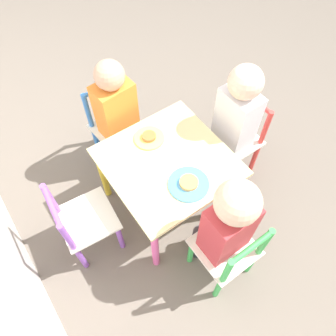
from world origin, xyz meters
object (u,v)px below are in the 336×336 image
at_px(child_front, 235,118).
at_px(child_right, 118,111).
at_px(chair_green, 228,252).
at_px(chair_red, 236,139).
at_px(plate_right, 149,138).
at_px(chair_purple, 83,222).
at_px(child_left, 226,223).
at_px(kids_table, 168,168).
at_px(plate_left, 189,184).
at_px(chair_blue, 116,127).

bearing_deg(child_front, child_right, -132.40).
xyz_separation_m(chair_green, child_right, (0.89, 0.04, 0.19)).
height_order(chair_red, plate_right, chair_red).
distance_m(child_front, plate_right, 0.45).
relative_size(chair_purple, child_left, 0.67).
distance_m(chair_green, child_left, 0.22).
height_order(child_front, plate_right, child_front).
height_order(chair_purple, child_right, child_right).
bearing_deg(kids_table, chair_green, -179.86).
distance_m(child_right, child_front, 0.61).
xyz_separation_m(chair_green, plate_left, (0.31, 0.00, 0.19)).
height_order(kids_table, plate_right, plate_right).
distance_m(kids_table, plate_right, 0.18).
relative_size(chair_red, plate_right, 3.38).
relative_size(chair_red, plate_left, 2.71).
xyz_separation_m(plate_left, plate_right, (0.33, -0.00, 0.00)).
bearing_deg(chair_purple, chair_blue, -39.98).
bearing_deg(plate_right, child_right, 8.29).
bearing_deg(kids_table, child_right, 5.03).
distance_m(chair_purple, child_front, 0.92).
bearing_deg(chair_red, chair_blue, -132.52).
height_order(plate_left, plate_right, same).
xyz_separation_m(chair_red, chair_purple, (0.04, 0.95, 0.00)).
height_order(chair_blue, plate_left, chair_blue).
xyz_separation_m(chair_red, plate_left, (-0.16, 0.48, 0.19)).
bearing_deg(child_front, child_left, -44.95).
bearing_deg(chair_red, plate_left, -71.03).
distance_m(kids_table, child_front, 0.43).
height_order(chair_red, plate_left, chair_red).
bearing_deg(chair_blue, chair_red, -47.48).
relative_size(child_right, plate_right, 4.88).
xyz_separation_m(child_left, plate_left, (0.25, 0.00, -0.03)).
relative_size(kids_table, child_left, 0.76).
bearing_deg(kids_table, child_front, -89.92).
xyz_separation_m(chair_green, chair_red, (0.48, -0.47, 0.00)).
bearing_deg(chair_green, chair_purple, -47.57).
bearing_deg(kids_table, plate_left, 180.00).
relative_size(chair_green, plate_left, 2.71).
bearing_deg(plate_right, plate_left, 180.00).
relative_size(child_left, child_front, 0.98).
bearing_deg(child_right, kids_table, -90.00).
bearing_deg(chair_red, child_front, -90.00).
relative_size(kids_table, child_front, 0.74).
bearing_deg(plate_left, kids_table, -0.00).
bearing_deg(chair_red, kids_table, -90.00).
distance_m(chair_green, chair_blue, 0.95).
distance_m(chair_blue, child_right, 0.19).
bearing_deg(child_front, chair_red, 90.00).
bearing_deg(child_right, chair_red, -43.88).
relative_size(chair_blue, plate_right, 3.38).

